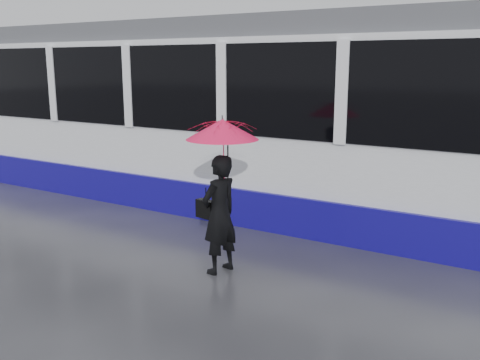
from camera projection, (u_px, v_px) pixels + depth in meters
The scene contains 6 objects.
ground at pixel (207, 251), 7.55m from camera, with size 90.00×90.00×0.00m, color #29282D.
rails at pixel (287, 210), 9.63m from camera, with size 34.00×1.51×0.02m.
tram at pixel (400, 127), 8.29m from camera, with size 26.00×2.56×3.35m.
woman at pixel (220, 215), 6.67m from camera, with size 0.55×0.36×1.51m, color black.
umbrella at pixel (222, 144), 6.45m from camera, with size 1.04×1.04×1.02m.
handbag at pixel (206, 209), 6.79m from camera, with size 0.29×0.16×0.41m.
Camera 1 is at (4.16, -5.85, 2.60)m, focal length 40.00 mm.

